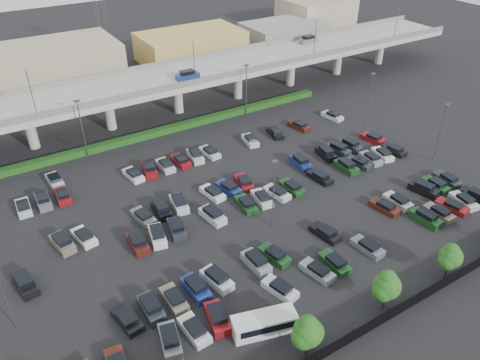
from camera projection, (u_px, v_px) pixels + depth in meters
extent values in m
plane|color=black|center=(241.00, 197.00, 69.79)|extent=(280.00, 280.00, 0.00)
cube|color=gray|center=(153.00, 83.00, 88.64)|extent=(150.00, 13.00, 1.10)
cube|color=slate|center=(166.00, 88.00, 83.61)|extent=(150.00, 0.50, 1.00)
cube|color=slate|center=(140.00, 68.00, 92.52)|extent=(150.00, 0.50, 1.00)
cylinder|color=gray|center=(31.00, 130.00, 80.65)|extent=(1.80, 1.80, 6.70)
cube|color=slate|center=(26.00, 114.00, 78.93)|extent=(2.60, 9.75, 0.50)
cylinder|color=gray|center=(110.00, 112.00, 86.81)|extent=(1.80, 1.80, 6.70)
cube|color=slate|center=(107.00, 96.00, 85.09)|extent=(2.60, 9.75, 0.50)
cylinder|color=gray|center=(178.00, 97.00, 92.97)|extent=(1.80, 1.80, 6.70)
cube|color=slate|center=(177.00, 82.00, 91.25)|extent=(2.60, 9.75, 0.50)
cylinder|color=gray|center=(238.00, 83.00, 99.13)|extent=(1.80, 1.80, 6.70)
cube|color=slate|center=(238.00, 69.00, 97.40)|extent=(2.60, 9.75, 0.50)
cylinder|color=gray|center=(291.00, 71.00, 105.28)|extent=(1.80, 1.80, 6.70)
cube|color=slate|center=(292.00, 57.00, 103.56)|extent=(2.60, 9.75, 0.50)
cylinder|color=gray|center=(338.00, 60.00, 111.44)|extent=(1.80, 1.80, 6.70)
cube|color=slate|center=(339.00, 47.00, 109.72)|extent=(2.60, 9.75, 0.50)
cylinder|color=gray|center=(380.00, 50.00, 117.60)|extent=(1.80, 1.80, 6.70)
cube|color=slate|center=(382.00, 38.00, 115.88)|extent=(2.60, 9.75, 0.50)
cube|color=navy|center=(188.00, 76.00, 88.55)|extent=(4.40, 1.82, 1.05)
cube|color=black|center=(187.00, 72.00, 88.10)|extent=(2.60, 1.60, 0.65)
cube|color=#6F6757|center=(309.00, 40.00, 107.78)|extent=(4.40, 1.82, 1.05)
cube|color=black|center=(309.00, 37.00, 107.33)|extent=(2.60, 1.60, 0.65)
cylinder|color=#444448|center=(32.00, 95.00, 72.13)|extent=(0.14, 0.14, 8.00)
cylinder|color=#444448|center=(194.00, 63.00, 84.44)|extent=(0.14, 0.14, 8.00)
cylinder|color=#444448|center=(315.00, 39.00, 96.76)|extent=(0.14, 0.14, 8.00)
cylinder|color=#444448|center=(396.00, 23.00, 107.31)|extent=(0.14, 0.14, 8.00)
cube|color=#194213|center=(171.00, 129.00, 87.31)|extent=(66.00, 1.60, 1.10)
cube|color=black|center=(381.00, 320.00, 49.34)|extent=(70.00, 0.06, 1.80)
cylinder|color=black|center=(314.00, 358.00, 45.33)|extent=(0.10, 0.10, 2.00)
cylinder|color=black|center=(353.00, 335.00, 47.53)|extent=(0.10, 0.10, 2.00)
cylinder|color=black|center=(388.00, 315.00, 49.72)|extent=(0.10, 0.10, 2.00)
cylinder|color=black|center=(420.00, 296.00, 51.92)|extent=(0.10, 0.10, 2.00)
cylinder|color=black|center=(449.00, 279.00, 54.12)|extent=(0.10, 0.10, 2.00)
cylinder|color=black|center=(476.00, 264.00, 56.32)|extent=(0.10, 0.10, 2.00)
cylinder|color=#332316|center=(306.00, 348.00, 46.28)|extent=(0.26, 0.26, 1.96)
sphere|color=#134713|center=(308.00, 332.00, 44.98)|extent=(3.04, 3.04, 3.04)
sphere|color=#134713|center=(312.00, 332.00, 45.66)|extent=(2.39, 2.39, 2.39)
sphere|color=#134713|center=(303.00, 338.00, 44.84)|extent=(2.39, 2.39, 2.39)
sphere|color=#134713|center=(308.00, 325.00, 44.61)|extent=(2.06, 2.06, 2.06)
cylinder|color=#332316|center=(383.00, 302.00, 51.32)|extent=(0.26, 0.26, 1.97)
sphere|color=#134713|center=(387.00, 286.00, 50.01)|extent=(3.07, 3.07, 3.07)
sphere|color=#134713|center=(390.00, 286.00, 50.69)|extent=(2.41, 2.41, 2.41)
sphere|color=#134713|center=(383.00, 291.00, 49.86)|extent=(2.41, 2.41, 2.41)
sphere|color=#134713|center=(388.00, 279.00, 49.63)|extent=(2.08, 2.08, 2.08)
cylinder|color=#332316|center=(446.00, 271.00, 55.46)|extent=(0.26, 0.26, 1.80)
sphere|color=#134713|center=(451.00, 257.00, 54.26)|extent=(2.79, 2.79, 2.79)
sphere|color=#134713|center=(452.00, 258.00, 54.89)|extent=(2.19, 2.19, 2.19)
sphere|color=#134713|center=(447.00, 261.00, 54.13)|extent=(2.19, 2.19, 2.19)
sphere|color=#134713|center=(452.00, 251.00, 53.93)|extent=(1.89, 1.89, 1.89)
cube|color=silver|center=(264.00, 325.00, 48.70)|extent=(7.07, 3.95, 1.96)
cube|color=black|center=(264.00, 322.00, 48.45)|extent=(6.19, 3.75, 0.89)
cube|color=silver|center=(264.00, 318.00, 48.10)|extent=(7.18, 4.06, 0.23)
cube|color=slate|center=(170.00, 341.00, 47.52)|extent=(2.75, 4.69, 1.05)
cube|color=black|center=(169.00, 336.00, 47.07)|extent=(2.14, 2.89, 0.65)
cube|color=silver|center=(194.00, 330.00, 48.79)|extent=(2.10, 4.51, 0.82)
cube|color=black|center=(195.00, 328.00, 48.31)|extent=(1.74, 2.40, 0.50)
cube|color=maroon|center=(217.00, 319.00, 49.94)|extent=(2.71, 4.69, 1.05)
cube|color=black|center=(217.00, 313.00, 49.49)|extent=(2.11, 2.88, 0.65)
cube|color=silver|center=(280.00, 289.00, 53.63)|extent=(2.85, 4.71, 0.82)
cube|color=black|center=(281.00, 286.00, 53.15)|extent=(2.12, 2.63, 0.50)
cube|color=gray|center=(317.00, 271.00, 56.05)|extent=(2.61, 4.66, 0.82)
cube|color=black|center=(319.00, 269.00, 55.56)|extent=(2.00, 2.56, 0.50)
cube|color=#18431C|center=(335.00, 263.00, 57.26)|extent=(1.83, 4.40, 0.82)
cube|color=black|center=(336.00, 260.00, 56.77)|extent=(1.61, 2.30, 0.50)
cube|color=slate|center=(367.00, 247.00, 59.68)|extent=(2.27, 4.56, 0.82)
cube|color=black|center=(369.00, 244.00, 59.19)|extent=(1.83, 2.45, 0.50)
cube|color=#18431C|center=(426.00, 219.00, 64.45)|extent=(2.12, 4.52, 1.05)
cube|color=black|center=(427.00, 214.00, 64.00)|extent=(1.78, 2.71, 0.65)
cube|color=#6F6757|center=(439.00, 213.00, 65.72)|extent=(1.88, 4.43, 0.82)
cube|color=black|center=(441.00, 210.00, 65.24)|extent=(1.63, 2.32, 0.50)
cube|color=maroon|center=(451.00, 207.00, 66.93)|extent=(2.75, 4.69, 0.82)
cube|color=black|center=(454.00, 204.00, 66.45)|extent=(2.07, 2.60, 0.50)
cube|color=silver|center=(464.00, 201.00, 68.14)|extent=(2.53, 4.64, 0.82)
cube|color=black|center=(466.00, 198.00, 67.66)|extent=(1.96, 2.54, 0.50)
cube|color=black|center=(476.00, 195.00, 69.35)|extent=(2.50, 4.64, 0.82)
cube|color=black|center=(478.00, 193.00, 68.87)|extent=(1.95, 2.53, 0.50)
cube|color=black|center=(127.00, 320.00, 49.94)|extent=(2.48, 4.63, 0.82)
cube|color=black|center=(127.00, 317.00, 49.45)|extent=(1.94, 2.52, 0.50)
cube|color=#262B32|center=(151.00, 309.00, 51.08)|extent=(1.88, 4.42, 1.05)
cube|color=black|center=(150.00, 303.00, 50.64)|extent=(1.64, 2.62, 0.65)
cube|color=#6F6757|center=(174.00, 299.00, 52.36)|extent=(1.86, 4.42, 0.82)
cube|color=black|center=(174.00, 297.00, 51.87)|extent=(1.63, 2.32, 0.50)
cube|color=navy|center=(196.00, 289.00, 53.50)|extent=(2.12, 4.51, 1.05)
cube|color=black|center=(195.00, 284.00, 53.05)|extent=(1.78, 2.70, 0.65)
cube|color=silver|center=(217.00, 280.00, 54.71)|extent=(2.62, 4.66, 1.05)
cube|color=black|center=(217.00, 275.00, 54.26)|extent=(2.06, 2.86, 0.65)
cube|color=gray|center=(256.00, 263.00, 57.13)|extent=(1.97, 4.46, 1.05)
cube|color=black|center=(256.00, 258.00, 56.68)|extent=(1.69, 2.65, 0.65)
cube|color=#18431C|center=(274.00, 255.00, 58.40)|extent=(2.52, 4.64, 0.82)
cube|color=black|center=(275.00, 253.00, 57.92)|extent=(1.96, 2.53, 0.50)
cube|color=black|center=(325.00, 233.00, 62.03)|extent=(2.37, 4.60, 0.82)
cube|color=black|center=(327.00, 230.00, 61.55)|extent=(1.89, 2.49, 0.50)
cube|color=#491913|center=(384.00, 207.00, 66.87)|extent=(2.46, 4.62, 0.82)
cube|color=black|center=(386.00, 204.00, 66.38)|extent=(1.93, 2.51, 0.50)
cube|color=silver|center=(398.00, 201.00, 68.08)|extent=(1.88, 4.42, 0.82)
cube|color=black|center=(400.00, 199.00, 67.59)|extent=(1.63, 2.32, 0.50)
cube|color=black|center=(424.00, 190.00, 70.44)|extent=(2.65, 4.67, 1.05)
cube|color=black|center=(425.00, 185.00, 69.99)|extent=(2.08, 2.86, 0.65)
cube|color=#18431C|center=(436.00, 185.00, 71.71)|extent=(2.06, 4.49, 0.82)
cube|color=black|center=(438.00, 182.00, 71.22)|extent=(1.73, 2.38, 0.50)
cube|color=#262B32|center=(447.00, 180.00, 72.92)|extent=(2.17, 4.53, 0.82)
cube|color=black|center=(449.00, 177.00, 72.43)|extent=(1.78, 2.42, 0.50)
cube|color=black|center=(25.00, 285.00, 54.09)|extent=(2.46, 4.62, 1.05)
cube|color=black|center=(24.00, 279.00, 53.64)|extent=(1.97, 2.81, 0.65)
cube|color=#491913|center=(138.00, 243.00, 60.13)|extent=(1.92, 4.44, 1.05)
cube|color=black|center=(137.00, 239.00, 59.69)|extent=(1.66, 2.64, 0.65)
cube|color=white|center=(158.00, 236.00, 61.34)|extent=(2.70, 4.68, 1.05)
cube|color=black|center=(157.00, 231.00, 60.90)|extent=(2.11, 2.88, 0.65)
cube|color=#262B32|center=(177.00, 229.00, 62.55)|extent=(2.68, 4.68, 1.05)
cube|color=black|center=(176.00, 224.00, 62.10)|extent=(2.10, 2.87, 0.65)
cube|color=silver|center=(213.00, 216.00, 64.97)|extent=(2.38, 4.60, 1.05)
cube|color=black|center=(212.00, 211.00, 64.52)|extent=(1.93, 2.79, 0.65)
cube|color=#18431C|center=(246.00, 204.00, 67.45)|extent=(2.24, 4.56, 0.82)
cube|color=black|center=(247.00, 202.00, 66.97)|extent=(1.82, 2.45, 0.50)
cube|color=silver|center=(262.00, 199.00, 68.66)|extent=(2.43, 4.61, 0.82)
cube|color=black|center=(263.00, 196.00, 68.18)|extent=(1.91, 2.50, 0.50)
cube|color=silver|center=(277.00, 193.00, 69.87)|extent=(2.45, 4.62, 0.82)
cube|color=black|center=(278.00, 190.00, 69.39)|extent=(1.92, 2.51, 0.50)
cube|color=#18431C|center=(292.00, 188.00, 71.08)|extent=(1.95, 4.45, 0.82)
cube|color=black|center=(293.00, 185.00, 70.60)|extent=(1.67, 2.34, 0.50)
cube|color=black|center=(320.00, 177.00, 73.50)|extent=(2.22, 4.55, 0.82)
cube|color=black|center=(321.00, 175.00, 73.01)|extent=(1.81, 2.44, 0.50)
cube|color=#18431C|center=(346.00, 167.00, 75.86)|extent=(1.94, 4.45, 1.05)
cube|color=black|center=(347.00, 163.00, 75.41)|extent=(1.67, 2.64, 0.65)
cube|color=#262B32|center=(359.00, 163.00, 77.13)|extent=(2.68, 4.68, 0.82)
cube|color=black|center=(360.00, 160.00, 76.65)|extent=(2.04, 2.58, 0.50)
cube|color=gray|center=(371.00, 159.00, 78.34)|extent=(2.34, 4.59, 0.82)
cube|color=black|center=(372.00, 156.00, 77.85)|extent=(1.87, 2.48, 0.50)
cube|color=white|center=(382.00, 154.00, 79.55)|extent=(2.66, 4.68, 0.82)
cube|color=black|center=(384.00, 152.00, 79.06)|extent=(2.03, 2.57, 0.50)
cube|color=black|center=(394.00, 150.00, 80.76)|extent=(2.20, 4.54, 0.82)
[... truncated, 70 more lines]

